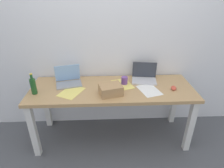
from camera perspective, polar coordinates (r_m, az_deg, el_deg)
The scene contains 13 objects.
ground_plane at distance 2.72m, azimuth -0.00°, elevation -15.34°, with size 8.00×8.00×0.00m, color #515459.
back_wall at distance 2.46m, azimuth -0.44°, elevation 14.62°, with size 5.20×0.08×2.60m, color white.
desk at distance 2.32m, azimuth -0.00°, elevation -3.27°, with size 1.97×0.68×0.76m.
laptop_left at distance 2.40m, azimuth -13.09°, elevation 1.16°, with size 0.35×0.28×0.23m.
laptop_right at distance 2.46m, azimuth 9.75°, elevation 2.16°, with size 0.34×0.26×0.23m.
beer_bottle at distance 2.28m, azimuth -22.81°, elevation -0.51°, with size 0.06×0.06×0.25m.
computer_mouse at distance 2.35m, azimuth 18.23°, elevation -1.15°, with size 0.06×0.10×0.03m, color #D84C38.
cardboard_box at distance 2.11m, azimuth -0.43°, elevation -1.71°, with size 0.25×0.19×0.11m, color tan.
coffee_mug at distance 2.34m, azimuth 3.80°, elevation 1.07°, with size 0.08×0.08×0.10m, color #724799.
paper_sheet_near_back at distance 2.35m, azimuth 3.21°, elevation -0.08°, with size 0.21×0.30×0.00m, color #F4E06B.
paper_sheet_front_left at distance 2.23m, azimuth -12.24°, elevation -2.35°, with size 0.21×0.30×0.00m, color #F4E06B.
paper_sheet_center at distance 2.25m, azimuth 0.21°, elevation -1.34°, with size 0.21×0.30×0.00m, color white.
paper_sheet_front_right at distance 2.26m, azimuth 11.23°, elevation -1.84°, with size 0.21×0.30×0.00m, color white.
Camera 1 is at (-0.09, -1.99, 1.84)m, focal length 30.08 mm.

